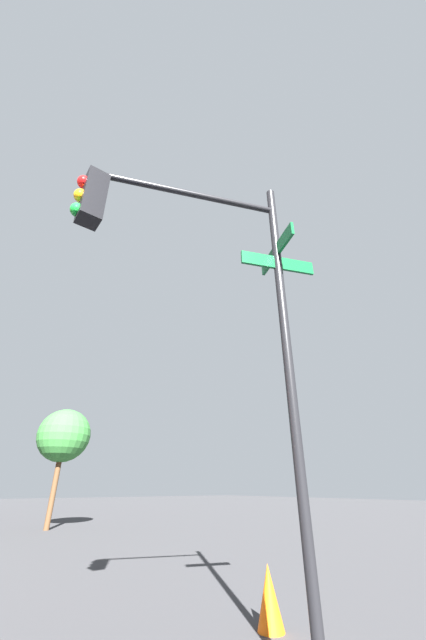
% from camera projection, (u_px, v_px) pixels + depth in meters
% --- Properties ---
extents(traffic_signal_near, '(1.57, 3.17, 5.94)m').
position_uv_depth(traffic_signal_near, '(197.00, 270.00, 4.34)').
color(traffic_signal_near, black).
rests_on(traffic_signal_near, ground_plane).
extents(street_tree, '(2.45, 2.45, 5.17)m').
position_uv_depth(street_tree, '(64.00, 436.00, 16.26)').
color(street_tree, '#4C331E').
rests_on(street_tree, ground_plane).
extents(traffic_cone, '(0.36, 0.36, 0.73)m').
position_uv_depth(traffic_cone, '(269.00, 596.00, 4.48)').
color(traffic_cone, orange).
rests_on(traffic_cone, ground_plane).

